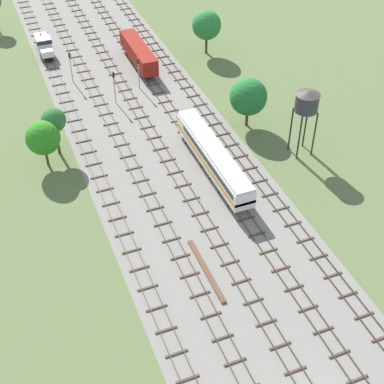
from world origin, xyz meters
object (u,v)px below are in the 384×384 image
Objects in this scene: signal_post_nearest at (70,63)px; signal_post_mid at (114,83)px; diesel_railcar_centre_nearest at (213,156)px; freight_boxcar_centre_near at (138,52)px; signal_post_near at (138,70)px; shunter_loco_far_left_mid at (44,44)px; water_tower at (307,102)px.

signal_post_mid is at bearing -61.85° from signal_post_nearest.
diesel_railcar_centre_nearest reaches higher than freight_boxcar_centre_near.
freight_boxcar_centre_near is at bearing 7.86° from signal_post_nearest.
freight_boxcar_centre_near is 2.49× the size of signal_post_near.
water_tower is at bearing -57.41° from shunter_loco_far_left_mid.
diesel_railcar_centre_nearest is 2.05× the size of water_tower.
shunter_loco_far_left_mid is at bearing 123.85° from signal_post_near.
water_tower is (13.41, -0.47, 5.66)m from diesel_railcar_centre_nearest.
signal_post_near is (-2.49, -8.09, 1.11)m from freight_boxcar_centre_near.
water_tower is at bearing -68.41° from freight_boxcar_centre_near.
water_tower is at bearing -58.34° from signal_post_near.
diesel_railcar_centre_nearest is 34.05m from signal_post_nearest.
water_tower reaches higher than signal_post_mid.
diesel_railcar_centre_nearest is 14.57m from water_tower.
water_tower is 41.53m from signal_post_nearest.
freight_boxcar_centre_near is 2.50× the size of signal_post_mid.
water_tower reaches higher than signal_post_near.
freight_boxcar_centre_near is 8.53m from signal_post_near.
freight_boxcar_centre_near is at bearing 72.87° from signal_post_near.
diesel_railcar_centre_nearest is at bearing -84.39° from signal_post_near.
diesel_railcar_centre_nearest is at bearing 178.01° from water_tower.
diesel_railcar_centre_nearest is at bearing -68.59° from signal_post_nearest.
signal_post_near is 5.77m from signal_post_mid.
freight_boxcar_centre_near is 2.53× the size of signal_post_nearest.
diesel_railcar_centre_nearest is at bearing -90.01° from freight_boxcar_centre_near.
signal_post_near is (-2.49, 25.32, 0.96)m from diesel_railcar_centre_nearest.
signal_post_nearest is at bearing 147.35° from signal_post_near.
diesel_railcar_centre_nearest is 3.70× the size of signal_post_nearest.
shunter_loco_far_left_mid is (-14.91, 43.85, -0.59)m from diesel_railcar_centre_nearest.
diesel_railcar_centre_nearest is 23.63m from signal_post_mid.
signal_post_mid reaches higher than shunter_loco_far_left_mid.
signal_post_near reaches higher than signal_post_nearest.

